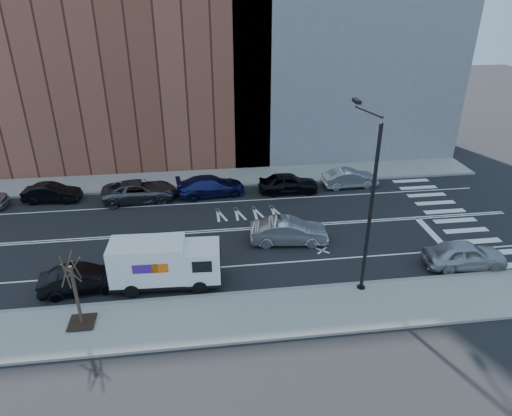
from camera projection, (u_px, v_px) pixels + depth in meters
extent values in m
plane|color=black|center=(220.00, 230.00, 29.85)|extent=(120.00, 120.00, 0.00)
cube|color=gray|center=(231.00, 317.00, 22.00)|extent=(44.00, 3.60, 0.15)
cube|color=gray|center=(214.00, 178.00, 37.63)|extent=(44.00, 3.60, 0.15)
cube|color=gray|center=(228.00, 294.00, 23.60)|extent=(44.00, 0.25, 0.17)
cube|color=gray|center=(215.00, 187.00, 36.03)|extent=(44.00, 0.25, 0.17)
cube|color=brown|center=(108.00, 30.00, 37.88)|extent=(26.00, 10.00, 22.00)
cube|color=slate|center=(343.00, 3.00, 39.33)|extent=(20.00, 10.00, 26.00)
cylinder|color=black|center=(370.00, 214.00, 22.10)|extent=(0.18, 0.18, 9.00)
cylinder|color=black|center=(361.00, 288.00, 24.05)|extent=(0.44, 0.44, 0.20)
sphere|color=black|center=(381.00, 125.00, 20.12)|extent=(0.20, 0.20, 0.20)
cylinder|color=black|center=(368.00, 112.00, 21.56)|extent=(0.11, 3.49, 0.48)
cube|color=black|center=(357.00, 101.00, 23.03)|extent=(0.25, 0.80, 0.18)
cube|color=#FFF2CC|center=(357.00, 103.00, 23.07)|extent=(0.18, 0.55, 0.03)
cube|color=black|center=(82.00, 322.00, 21.47)|extent=(1.20, 1.20, 0.04)
cylinder|color=#382B1E|center=(76.00, 296.00, 20.79)|extent=(0.16, 0.16, 3.20)
cylinder|color=#382B1E|center=(77.00, 270.00, 20.20)|extent=(0.06, 0.80, 1.44)
cylinder|color=#382B1E|center=(74.00, 267.00, 20.39)|extent=(0.81, 0.31, 1.19)
cylinder|color=#382B1E|center=(67.00, 269.00, 20.28)|extent=(0.58, 0.76, 1.50)
cylinder|color=#382B1E|center=(65.00, 272.00, 20.02)|extent=(0.47, 0.61, 1.37)
cylinder|color=#382B1E|center=(71.00, 273.00, 19.97)|extent=(0.72, 0.29, 1.13)
cube|color=black|center=(166.00, 278.00, 24.32)|extent=(5.73, 2.17, 0.27)
cube|color=white|center=(203.00, 261.00, 24.03)|extent=(1.91, 2.04, 1.82)
cube|color=black|center=(220.00, 256.00, 23.98)|extent=(0.13, 1.69, 0.87)
cube|color=black|center=(202.00, 267.00, 23.02)|extent=(1.00, 0.08, 0.64)
cube|color=black|center=(203.00, 247.00, 24.79)|extent=(1.00, 0.08, 0.64)
cube|color=black|center=(220.00, 274.00, 24.50)|extent=(0.22, 1.83, 0.32)
cube|color=white|center=(148.00, 260.00, 23.73)|extent=(3.92, 2.18, 2.10)
cube|color=#47198C|center=(145.00, 269.00, 22.76)|extent=(1.28, 0.08, 0.50)
cube|color=orange|center=(160.00, 268.00, 22.81)|extent=(0.82, 0.06, 0.50)
cube|color=#47198C|center=(150.00, 248.00, 24.58)|extent=(1.28, 0.08, 0.50)
cube|color=orange|center=(164.00, 247.00, 24.64)|extent=(0.82, 0.06, 0.50)
cylinder|color=black|center=(200.00, 287.00, 23.66)|extent=(0.78, 0.29, 0.77)
cylinder|color=black|center=(201.00, 268.00, 25.29)|extent=(0.78, 0.29, 0.77)
cylinder|color=black|center=(132.00, 291.00, 23.39)|extent=(0.78, 0.29, 0.77)
cylinder|color=black|center=(137.00, 271.00, 25.02)|extent=(0.78, 0.29, 0.77)
imported|color=black|center=(52.00, 193.00, 33.54)|extent=(4.19, 1.74, 1.35)
imported|color=#4B4E53|center=(139.00, 191.00, 33.69)|extent=(5.59, 2.92, 1.50)
imported|color=navy|center=(211.00, 186.00, 34.54)|extent=(5.33, 2.63, 1.49)
imported|color=black|center=(288.00, 183.00, 34.95)|extent=(4.59, 1.98, 1.54)
imported|color=#ABACB0|center=(350.00, 178.00, 35.96)|extent=(4.40, 1.71, 1.43)
imported|color=#9E9EA3|center=(289.00, 231.00, 28.15)|extent=(4.90, 2.13, 1.57)
imported|color=black|center=(82.00, 280.00, 23.73)|extent=(4.39, 1.95, 1.40)
imported|color=#A8A8AD|center=(465.00, 255.00, 25.75)|extent=(4.68, 2.09, 1.57)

